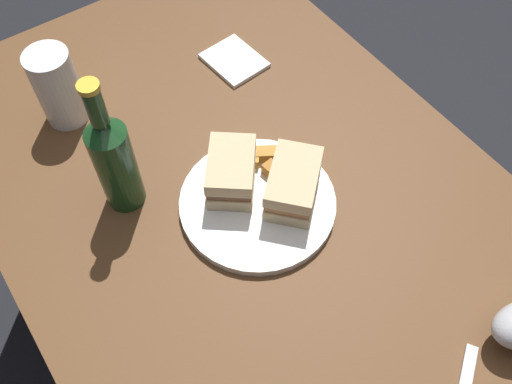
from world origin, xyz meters
name	(u,v)px	position (x,y,z in m)	size (l,w,h in m)	color
ground_plane	(254,351)	(0.00, 0.00, 0.00)	(6.00, 6.00, 0.00)	black
dining_table	(254,295)	(0.00, 0.00, 0.39)	(1.18, 0.76, 0.78)	brown
plate	(259,202)	(-0.01, 0.00, 0.79)	(0.25, 0.25, 0.01)	white
sandwich_half_left	(293,184)	(-0.04, -0.05, 0.82)	(0.13, 0.13, 0.06)	#CCB284
sandwich_half_right	(231,172)	(0.04, 0.02, 0.83)	(0.13, 0.12, 0.07)	#CCB284
potato_wedge_front	(243,160)	(0.06, -0.02, 0.80)	(0.05, 0.02, 0.02)	gold
potato_wedge_middle	(299,179)	(-0.02, -0.07, 0.80)	(0.04, 0.02, 0.02)	gold
potato_wedge_back	(262,154)	(0.05, -0.05, 0.80)	(0.05, 0.02, 0.02)	#B77F33
potato_wedge_left_edge	(275,172)	(0.01, -0.05, 0.80)	(0.04, 0.02, 0.02)	#AD702D
pint_glass	(59,91)	(0.34, 0.17, 0.84)	(0.08, 0.08, 0.14)	white
cider_bottle	(114,159)	(0.12, 0.16, 0.88)	(0.06, 0.06, 0.26)	#19421E
napkin	(234,60)	(0.28, -0.15, 0.78)	(0.11, 0.09, 0.01)	white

